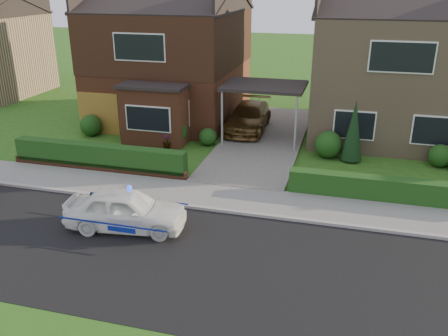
% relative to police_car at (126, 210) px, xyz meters
% --- Properties ---
extents(ground, '(120.00, 120.00, 0.00)m').
position_rel_police_car_xyz_m(ground, '(2.53, -1.20, -0.65)').
color(ground, '#295316').
rests_on(ground, ground).
extents(road, '(60.00, 6.00, 0.02)m').
position_rel_police_car_xyz_m(road, '(2.53, -1.20, -0.65)').
color(road, black).
rests_on(road, ground).
extents(kerb, '(60.00, 0.16, 0.12)m').
position_rel_police_car_xyz_m(kerb, '(2.53, 1.85, -0.59)').
color(kerb, '#9E9993').
rests_on(kerb, ground).
extents(sidewalk, '(60.00, 2.00, 0.10)m').
position_rel_police_car_xyz_m(sidewalk, '(2.53, 2.90, -0.60)').
color(sidewalk, slate).
rests_on(sidewalk, ground).
extents(driveway, '(3.80, 12.00, 0.12)m').
position_rel_police_car_xyz_m(driveway, '(2.53, 9.80, -0.59)').
color(driveway, '#666059').
rests_on(driveway, ground).
extents(house_left, '(7.50, 9.53, 7.25)m').
position_rel_police_car_xyz_m(house_left, '(-3.25, 12.70, 3.16)').
color(house_left, brown).
rests_on(house_left, ground).
extents(house_right, '(7.50, 8.06, 7.25)m').
position_rel_police_car_xyz_m(house_right, '(8.33, 12.79, 3.02)').
color(house_right, '#9D8260').
rests_on(house_right, ground).
extents(carport_link, '(3.80, 3.00, 2.77)m').
position_rel_police_car_xyz_m(carport_link, '(2.53, 9.75, 2.01)').
color(carport_link, black).
rests_on(carport_link, ground).
extents(garage_door, '(2.20, 0.10, 2.10)m').
position_rel_police_car_xyz_m(garage_door, '(-5.72, 8.76, 0.40)').
color(garage_door, brown).
rests_on(garage_door, ground).
extents(dwarf_wall, '(7.70, 0.25, 0.36)m').
position_rel_police_car_xyz_m(dwarf_wall, '(-3.27, 4.10, -0.47)').
color(dwarf_wall, brown).
rests_on(dwarf_wall, ground).
extents(hedge_left, '(7.50, 0.55, 0.90)m').
position_rel_police_car_xyz_m(hedge_left, '(-3.27, 4.25, -0.65)').
color(hedge_left, '#183B12').
rests_on(hedge_left, ground).
extents(hedge_right, '(7.50, 0.55, 0.80)m').
position_rel_police_car_xyz_m(hedge_right, '(8.33, 4.15, -0.65)').
color(hedge_right, '#183B12').
rests_on(hedge_right, ground).
extents(shrub_left_far, '(1.08, 1.08, 1.08)m').
position_rel_police_car_xyz_m(shrub_left_far, '(-5.97, 8.30, -0.11)').
color(shrub_left_far, '#183B12').
rests_on(shrub_left_far, ground).
extents(shrub_left_mid, '(1.32, 1.32, 1.32)m').
position_rel_police_car_xyz_m(shrub_left_mid, '(-1.47, 8.10, 0.01)').
color(shrub_left_mid, '#183B12').
rests_on(shrub_left_mid, ground).
extents(shrub_left_near, '(0.84, 0.84, 0.84)m').
position_rel_police_car_xyz_m(shrub_left_near, '(0.13, 8.40, -0.23)').
color(shrub_left_near, '#183B12').
rests_on(shrub_left_near, ground).
extents(shrub_right_near, '(1.20, 1.20, 1.20)m').
position_rel_police_car_xyz_m(shrub_right_near, '(5.73, 8.20, -0.05)').
color(shrub_right_near, '#183B12').
rests_on(shrub_right_near, ground).
extents(shrub_right_mid, '(0.96, 0.96, 0.96)m').
position_rel_police_car_xyz_m(shrub_right_mid, '(10.33, 8.30, -0.17)').
color(shrub_right_mid, '#183B12').
rests_on(shrub_right_mid, ground).
extents(conifer_a, '(0.90, 0.90, 2.60)m').
position_rel_police_car_xyz_m(conifer_a, '(6.73, 8.00, 0.65)').
color(conifer_a, black).
rests_on(conifer_a, ground).
extents(police_car, '(3.49, 3.95, 1.46)m').
position_rel_police_car_xyz_m(police_car, '(0.00, 0.00, 0.00)').
color(police_car, white).
rests_on(police_car, ground).
extents(driveway_car, '(2.00, 4.66, 1.34)m').
position_rel_police_car_xyz_m(driveway_car, '(1.53, 11.01, 0.14)').
color(driveway_car, brown).
rests_on(driveway_car, driveway).
extents(potted_plant_a, '(0.42, 0.34, 0.69)m').
position_rel_police_car_xyz_m(potted_plant_a, '(-6.16, 4.80, -0.30)').
color(potted_plant_a, gray).
rests_on(potted_plant_a, ground).
extents(potted_plant_b, '(0.49, 0.48, 0.69)m').
position_rel_police_car_xyz_m(potted_plant_b, '(-0.30, 5.02, -0.30)').
color(potted_plant_b, gray).
rests_on(potted_plant_b, ground).
extents(potted_plant_c, '(0.59, 0.59, 0.76)m').
position_rel_police_car_xyz_m(potted_plant_c, '(-1.56, 7.43, -0.27)').
color(potted_plant_c, gray).
rests_on(potted_plant_c, ground).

